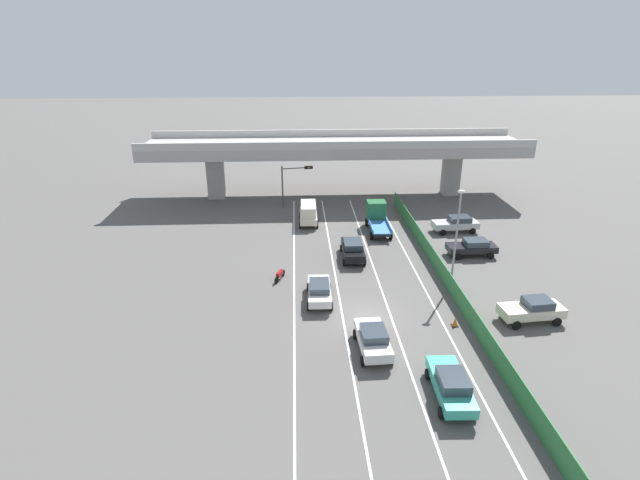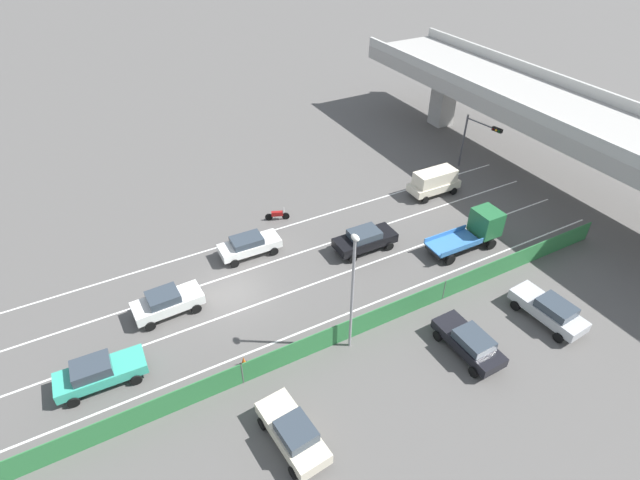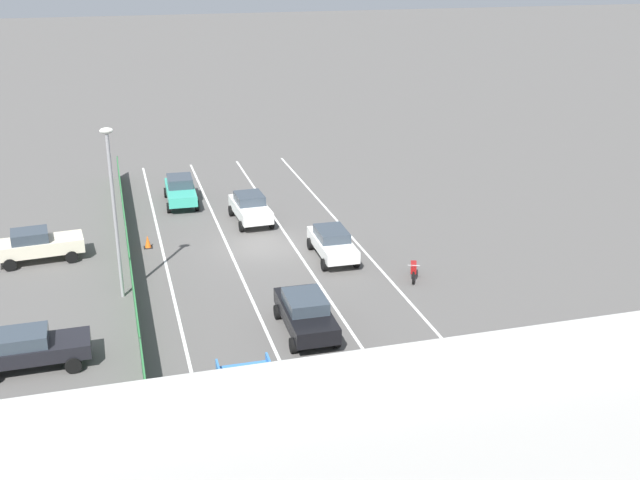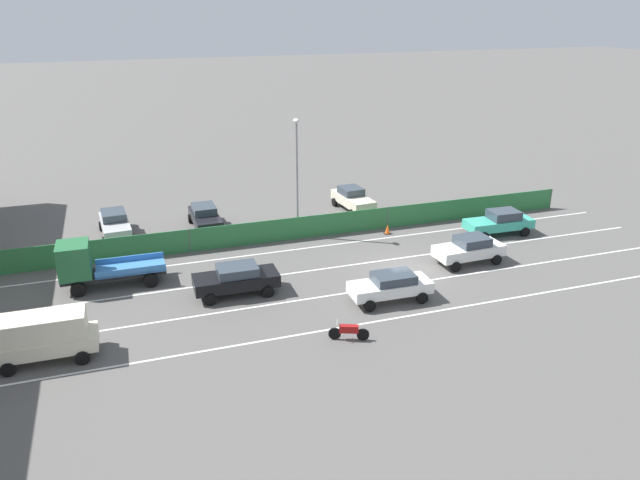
{
  "view_description": "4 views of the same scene",
  "coord_description": "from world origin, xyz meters",
  "px_view_note": "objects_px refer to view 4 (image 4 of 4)",
  "views": [
    {
      "loc": [
        -4.92,
        -30.1,
        18.42
      ],
      "look_at": [
        -2.86,
        10.44,
        1.73
      ],
      "focal_mm": 27.13,
      "sensor_mm": 36.0,
      "label": 1
    },
    {
      "loc": [
        23.99,
        -6.49,
        22.58
      ],
      "look_at": [
        -0.99,
        7.01,
        1.21
      ],
      "focal_mm": 27.77,
      "sensor_mm": 36.0,
      "label": 2
    },
    {
      "loc": [
        7.43,
        38.63,
        15.55
      ],
      "look_at": [
        -2.61,
        2.58,
        1.12
      ],
      "focal_mm": 43.35,
      "sensor_mm": 36.0,
      "label": 3
    },
    {
      "loc": [
        -30.1,
        15.56,
        15.14
      ],
      "look_at": [
        1.42,
        4.86,
        2.04
      ],
      "focal_mm": 34.31,
      "sensor_mm": 36.0,
      "label": 4
    }
  ],
  "objects_px": {
    "parked_wagon_silver": "(115,223)",
    "street_lamp": "(297,168)",
    "flatbed_truck_blue": "(91,265)",
    "motorcycle": "(349,331)",
    "car_sedan_white": "(391,285)",
    "car_taxi_teal": "(500,222)",
    "parked_sedan_dark": "(205,216)",
    "car_sedan_black": "(236,278)",
    "car_hatchback_white": "(469,249)",
    "parked_sedan_cream": "(353,198)",
    "car_van_cream": "(44,335)",
    "traffic_cone": "(388,229)"
  },
  "relations": [
    {
      "from": "car_sedan_black",
      "to": "street_lamp",
      "type": "distance_m",
      "value": 10.15
    },
    {
      "from": "car_taxi_teal",
      "to": "parked_wagon_silver",
      "type": "distance_m",
      "value": 26.45
    },
    {
      "from": "car_sedan_black",
      "to": "street_lamp",
      "type": "xyz_separation_m",
      "value": [
        7.41,
        -5.75,
        3.89
      ]
    },
    {
      "from": "flatbed_truck_blue",
      "to": "parked_wagon_silver",
      "type": "height_order",
      "value": "flatbed_truck_blue"
    },
    {
      "from": "car_sedan_white",
      "to": "flatbed_truck_blue",
      "type": "relative_size",
      "value": 0.78
    },
    {
      "from": "car_sedan_white",
      "to": "car_taxi_teal",
      "type": "xyz_separation_m",
      "value": [
        6.72,
        -11.36,
        0.04
      ]
    },
    {
      "from": "car_van_cream",
      "to": "parked_sedan_cream",
      "type": "xyz_separation_m",
      "value": [
        15.24,
        -20.81,
        -0.32
      ]
    },
    {
      "from": "flatbed_truck_blue",
      "to": "car_sedan_white",
      "type": "bearing_deg",
      "value": -114.31
    },
    {
      "from": "motorcycle",
      "to": "street_lamp",
      "type": "xyz_separation_m",
      "value": [
        13.97,
        -1.68,
        4.37
      ]
    },
    {
      "from": "street_lamp",
      "to": "car_sedan_black",
      "type": "bearing_deg",
      "value": 142.19
    },
    {
      "from": "parked_sedan_dark",
      "to": "car_hatchback_white",
      "type": "bearing_deg",
      "value": -128.49
    },
    {
      "from": "car_taxi_teal",
      "to": "parked_sedan_dark",
      "type": "bearing_deg",
      "value": 67.63
    },
    {
      "from": "car_sedan_white",
      "to": "car_van_cream",
      "type": "xyz_separation_m",
      "value": [
        -0.34,
        17.11,
        0.37
      ]
    },
    {
      "from": "parked_sedan_cream",
      "to": "car_taxi_teal",
      "type": "bearing_deg",
      "value": -136.89
    },
    {
      "from": "car_sedan_white",
      "to": "parked_sedan_dark",
      "type": "xyz_separation_m",
      "value": [
        14.56,
        7.69,
        0.0
      ]
    },
    {
      "from": "car_sedan_white",
      "to": "car_sedan_black",
      "type": "xyz_separation_m",
      "value": [
        3.44,
        7.69,
        0.05
      ]
    },
    {
      "from": "car_hatchback_white",
      "to": "parked_sedan_cream",
      "type": "xyz_separation_m",
      "value": [
        11.8,
        3.03,
        0.01
      ]
    },
    {
      "from": "parked_sedan_dark",
      "to": "car_sedan_white",
      "type": "bearing_deg",
      "value": -152.16
    },
    {
      "from": "flatbed_truck_blue",
      "to": "motorcycle",
      "type": "bearing_deg",
      "value": -130.83
    },
    {
      "from": "car_van_cream",
      "to": "street_lamp",
      "type": "xyz_separation_m",
      "value": [
        11.19,
        -15.17,
        3.58
      ]
    },
    {
      "from": "parked_wagon_silver",
      "to": "street_lamp",
      "type": "height_order",
      "value": "street_lamp"
    },
    {
      "from": "parked_wagon_silver",
      "to": "street_lamp",
      "type": "relative_size",
      "value": 0.59
    },
    {
      "from": "car_sedan_black",
      "to": "car_van_cream",
      "type": "bearing_deg",
      "value": 111.89
    },
    {
      "from": "car_taxi_teal",
      "to": "motorcycle",
      "type": "distance_m",
      "value": 17.93
    },
    {
      "from": "motorcycle",
      "to": "parked_wagon_silver",
      "type": "distance_m",
      "value": 20.73
    },
    {
      "from": "motorcycle",
      "to": "street_lamp",
      "type": "bearing_deg",
      "value": -6.87
    },
    {
      "from": "car_sedan_black",
      "to": "parked_sedan_cream",
      "type": "distance_m",
      "value": 16.15
    },
    {
      "from": "car_taxi_teal",
      "to": "flatbed_truck_blue",
      "type": "bearing_deg",
      "value": 89.71
    },
    {
      "from": "car_van_cream",
      "to": "street_lamp",
      "type": "distance_m",
      "value": 19.19
    },
    {
      "from": "car_sedan_black",
      "to": "traffic_cone",
      "type": "distance_m",
      "value": 13.16
    },
    {
      "from": "car_taxi_teal",
      "to": "parked_sedan_cream",
      "type": "xyz_separation_m",
      "value": [
        8.18,
        7.65,
        0.01
      ]
    },
    {
      "from": "car_sedan_white",
      "to": "car_sedan_black",
      "type": "bearing_deg",
      "value": 65.87
    },
    {
      "from": "car_taxi_teal",
      "to": "motorcycle",
      "type": "xyz_separation_m",
      "value": [
        -9.84,
        14.98,
        -0.46
      ]
    },
    {
      "from": "motorcycle",
      "to": "car_hatchback_white",
      "type": "bearing_deg",
      "value": -59.03
    },
    {
      "from": "car_hatchback_white",
      "to": "car_sedan_black",
      "type": "distance_m",
      "value": 14.42
    },
    {
      "from": "street_lamp",
      "to": "parked_sedan_dark",
      "type": "bearing_deg",
      "value": 57.16
    },
    {
      "from": "flatbed_truck_blue",
      "to": "street_lamp",
      "type": "xyz_separation_m",
      "value": [
        4.0,
        -13.23,
        3.44
      ]
    },
    {
      "from": "street_lamp",
      "to": "traffic_cone",
      "type": "distance_m",
      "value": 7.69
    },
    {
      "from": "motorcycle",
      "to": "parked_sedan_cream",
      "type": "distance_m",
      "value": 19.46
    },
    {
      "from": "car_sedan_white",
      "to": "traffic_cone",
      "type": "relative_size",
      "value": 6.35
    },
    {
      "from": "parked_sedan_dark",
      "to": "parked_wagon_silver",
      "type": "xyz_separation_m",
      "value": [
        0.39,
        6.09,
        0.04
      ]
    },
    {
      "from": "car_taxi_teal",
      "to": "motorcycle",
      "type": "height_order",
      "value": "car_taxi_teal"
    },
    {
      "from": "car_sedan_black",
      "to": "motorcycle",
      "type": "distance_m",
      "value": 7.74
    },
    {
      "from": "car_van_cream",
      "to": "street_lamp",
      "type": "height_order",
      "value": "street_lamp"
    },
    {
      "from": "car_sedan_white",
      "to": "car_van_cream",
      "type": "distance_m",
      "value": 17.12
    },
    {
      "from": "car_van_cream",
      "to": "traffic_cone",
      "type": "xyz_separation_m",
      "value": [
        9.62,
        -21.2,
        -0.92
      ]
    },
    {
      "from": "car_hatchback_white",
      "to": "parked_sedan_dark",
      "type": "bearing_deg",
      "value": 51.51
    },
    {
      "from": "parked_sedan_dark",
      "to": "traffic_cone",
      "type": "bearing_deg",
      "value": -114.13
    },
    {
      "from": "street_lamp",
      "to": "car_hatchback_white",
      "type": "bearing_deg",
      "value": -131.81
    },
    {
      "from": "car_hatchback_white",
      "to": "car_van_cream",
      "type": "bearing_deg",
      "value": 98.2
    }
  ]
}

